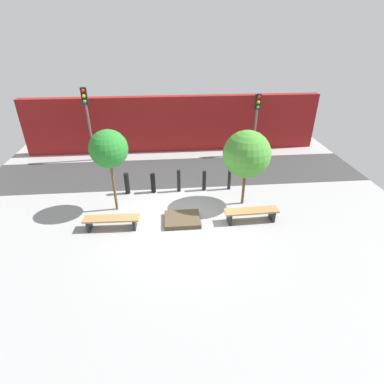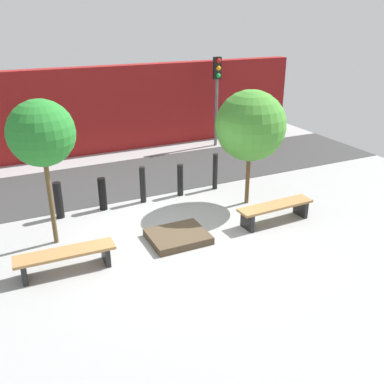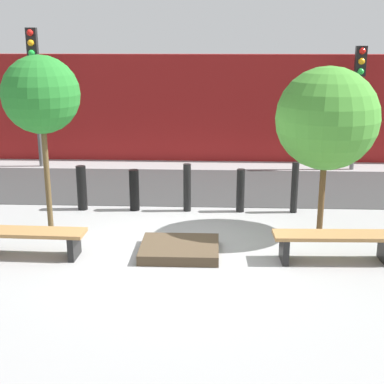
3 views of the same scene
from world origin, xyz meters
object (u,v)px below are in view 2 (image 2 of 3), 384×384
object	(u,v)px
tree_behind_right_bench	(251,126)
bollard_far_left	(59,200)
bollard_far_right	(215,171)
traffic_light_mid_west	(217,85)
planter_bed	(178,236)
bollard_center	(143,185)
bench_left	(65,257)
bench_right	(275,209)
bollard_left	(102,194)
bollard_right	(180,180)
tree_behind_left_bench	(41,134)

from	to	relation	value
tree_behind_right_bench	bollard_far_left	world-z (taller)	tree_behind_right_bench
bollard_far_right	traffic_light_mid_west	xyz separation A→B (m)	(2.13, 3.89, 1.76)
planter_bed	bollard_center	bearing A→B (deg)	90.00
planter_bed	tree_behind_right_bench	bearing A→B (deg)	23.39
traffic_light_mid_west	planter_bed	bearing A→B (deg)	-124.90
bench_left	bollard_far_right	world-z (taller)	bollard_far_right
tree_behind_right_bench	bench_right	bearing A→B (deg)	-90.00
tree_behind_right_bench	bollard_left	bearing A→B (deg)	160.97
planter_bed	traffic_light_mid_west	xyz separation A→B (m)	(4.35, 6.23, 2.21)
bollard_far_right	bollard_left	bearing A→B (deg)	180.00
bollard_far_left	bollard_far_right	size ratio (longest dim) A/B	0.88
tree_behind_right_bench	bollard_far_right	world-z (taller)	tree_behind_right_bench
bollard_left	bollard_right	size ratio (longest dim) A/B	0.96
bench_left	tree_behind_left_bench	bearing A→B (deg)	91.77
bollard_far_right	traffic_light_mid_west	world-z (taller)	traffic_light_mid_west
bollard_left	bollard_center	distance (m)	1.11
bollard_far_right	tree_behind_right_bench	bearing A→B (deg)	-76.28
bench_left	bollard_center	bearing A→B (deg)	47.01
bollard_left	bollard_center	world-z (taller)	bollard_center
tree_behind_right_bench	bollard_left	distance (m)	4.19
tree_behind_right_bench	tree_behind_left_bench	bearing A→B (deg)	180.00
bollard_far_left	bollard_left	distance (m)	1.11
planter_bed	bollard_far_right	bearing A→B (deg)	46.59
bench_left	bollard_far_right	bearing A→B (deg)	29.99
bench_right	bollard_far_right	distance (m)	2.57
tree_behind_right_bench	bollard_right	distance (m)	2.52
planter_bed	tree_behind_left_bench	world-z (taller)	tree_behind_left_bench
bench_left	traffic_light_mid_west	size ratio (longest dim) A/B	0.60
tree_behind_right_bench	traffic_light_mid_west	xyz separation A→B (m)	(1.83, 5.14, 0.16)
bollard_center	traffic_light_mid_west	xyz separation A→B (m)	(4.35, 3.89, 1.79)
bollard_center	traffic_light_mid_west	size ratio (longest dim) A/B	0.30
tree_behind_left_bench	bollard_left	size ratio (longest dim) A/B	3.70
bench_right	tree_behind_left_bench	world-z (taller)	tree_behind_left_bench
planter_bed	bollard_center	size ratio (longest dim) A/B	1.30
planter_bed	bollard_center	distance (m)	2.38
tree_behind_right_bench	bollard_center	world-z (taller)	tree_behind_right_bench
tree_behind_right_bench	bollard_far_left	distance (m)	5.17
planter_bed	bollard_left	size ratio (longest dim) A/B	1.50
tree_behind_right_bench	bollard_far_right	bearing A→B (deg)	103.72
tree_behind_left_bench	bollard_far_left	xyz separation A→B (m)	(0.31, 1.25, -2.04)
bench_right	bollard_far_left	xyz separation A→B (m)	(-4.73, 2.54, 0.12)
planter_bed	tree_behind_right_bench	world-z (taller)	tree_behind_right_bench
planter_bed	bollard_far_right	world-z (taller)	bollard_far_right
planter_bed	bollard_far_left	size ratio (longest dim) A/B	1.39
planter_bed	bollard_far_left	bearing A→B (deg)	133.41
bollard_right	traffic_light_mid_west	distance (m)	5.39
bollard_right	tree_behind_left_bench	bearing A→B (deg)	-160.97
planter_bed	bollard_center	xyz separation A→B (m)	(0.00, 2.34, 0.42)
tree_behind_right_bench	traffic_light_mid_west	world-z (taller)	traffic_light_mid_west
tree_behind_right_bench	bench_left	bearing A→B (deg)	-165.64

